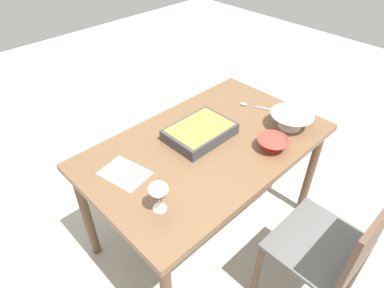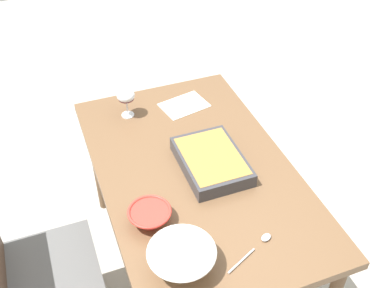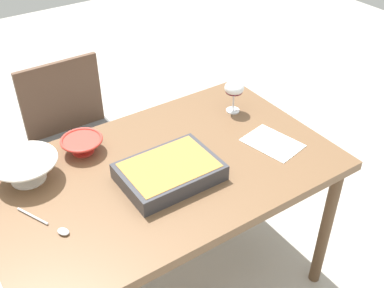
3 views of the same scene
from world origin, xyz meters
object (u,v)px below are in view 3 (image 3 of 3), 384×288
(wine_glass, at_px, (234,90))
(mixing_bowl, at_px, (82,144))
(serving_spoon, at_px, (53,226))
(chair, at_px, (75,135))
(napkin, at_px, (272,143))
(casserole_dish, at_px, (169,171))
(small_bowl, at_px, (26,168))
(dining_table, at_px, (163,182))

(wine_glass, relative_size, mixing_bowl, 0.89)
(wine_glass, xyz_separation_m, serving_spoon, (0.95, 0.24, -0.11))
(chair, distance_m, napkin, 1.08)
(chair, xyz_separation_m, casserole_dish, (-0.08, 0.84, 0.30))
(mixing_bowl, bearing_deg, casserole_dish, 120.77)
(chair, bearing_deg, casserole_dish, 95.11)
(mixing_bowl, relative_size, small_bowl, 0.70)
(mixing_bowl, xyz_separation_m, napkin, (-0.68, 0.39, -0.04))
(casserole_dish, distance_m, mixing_bowl, 0.40)
(casserole_dish, relative_size, serving_spoon, 1.63)
(chair, height_order, wine_glass, wine_glass)
(small_bowl, bearing_deg, serving_spoon, 87.22)
(dining_table, xyz_separation_m, wine_glass, (-0.48, -0.18, 0.19))
(dining_table, xyz_separation_m, chair, (0.09, -0.77, -0.19))
(casserole_dish, bearing_deg, wine_glass, -153.53)
(serving_spoon, bearing_deg, small_bowl, -92.78)
(small_bowl, xyz_separation_m, napkin, (-0.92, 0.34, -0.05))
(wine_glass, relative_size, small_bowl, 0.62)
(dining_table, bearing_deg, chair, -83.56)
(casserole_dish, xyz_separation_m, small_bowl, (0.44, -0.30, 0.01))
(chair, distance_m, wine_glass, 0.90)
(casserole_dish, bearing_deg, small_bowl, -33.80)
(mixing_bowl, bearing_deg, napkin, 150.31)
(mixing_bowl, bearing_deg, chair, -104.38)
(dining_table, distance_m, chair, 0.80)
(mixing_bowl, xyz_separation_m, small_bowl, (0.24, 0.04, 0.01))
(mixing_bowl, relative_size, napkin, 0.75)
(dining_table, bearing_deg, serving_spoon, 8.42)
(wine_glass, distance_m, casserole_dish, 0.56)
(chair, xyz_separation_m, napkin, (-0.55, 0.89, 0.26))
(wine_glass, xyz_separation_m, mixing_bowl, (0.70, -0.09, -0.08))
(chair, height_order, mixing_bowl, chair)
(mixing_bowl, distance_m, napkin, 0.78)
(small_bowl, xyz_separation_m, serving_spoon, (0.01, 0.29, -0.04))
(chair, xyz_separation_m, serving_spoon, (0.38, 0.84, 0.27))
(casserole_dish, bearing_deg, dining_table, -99.33)
(dining_table, distance_m, mixing_bowl, 0.36)
(napkin, bearing_deg, mixing_bowl, -29.69)
(chair, xyz_separation_m, mixing_bowl, (0.13, 0.50, 0.30))
(dining_table, height_order, mixing_bowl, mixing_bowl)
(chair, bearing_deg, napkin, 121.88)
(wine_glass, bearing_deg, mixing_bowl, -7.71)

